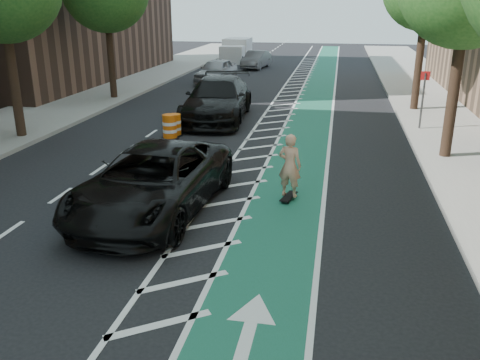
% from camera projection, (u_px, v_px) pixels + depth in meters
% --- Properties ---
extents(ground, '(120.00, 120.00, 0.00)m').
position_uv_depth(ground, '(137.00, 243.00, 11.31)').
color(ground, black).
rests_on(ground, ground).
extents(bike_lane, '(2.00, 90.00, 0.01)m').
position_uv_depth(bike_lane, '(304.00, 138.00, 20.03)').
color(bike_lane, '#175339').
rests_on(bike_lane, ground).
extents(buffer_strip, '(1.40, 90.00, 0.01)m').
position_uv_depth(buffer_strip, '(267.00, 136.00, 20.30)').
color(buffer_strip, silver).
rests_on(buffer_strip, ground).
extents(sidewalk_right, '(5.00, 90.00, 0.15)m').
position_uv_depth(sidewalk_right, '(480.00, 145.00, 18.85)').
color(sidewalk_right, gray).
rests_on(sidewalk_right, ground).
extents(sidewalk_left, '(5.00, 90.00, 0.15)m').
position_uv_depth(sidewalk_left, '(18.00, 123.00, 22.24)').
color(sidewalk_left, gray).
rests_on(sidewalk_left, ground).
extents(curb_right, '(0.12, 90.00, 0.16)m').
position_uv_depth(curb_right, '(411.00, 141.00, 19.29)').
color(curb_right, gray).
rests_on(curb_right, ground).
extents(curb_left, '(0.12, 90.00, 0.16)m').
position_uv_depth(curb_left, '(70.00, 125.00, 21.80)').
color(curb_left, gray).
rests_on(curb_left, ground).
extents(sign_post, '(0.35, 0.08, 2.47)m').
position_uv_depth(sign_post, '(423.00, 99.00, 20.62)').
color(sign_post, '#4C4C4C').
rests_on(sign_post, ground).
extents(skateboard, '(0.43, 0.88, 0.11)m').
position_uv_depth(skateboard, '(289.00, 197.00, 13.78)').
color(skateboard, black).
rests_on(skateboard, ground).
extents(skateboarder, '(0.71, 0.55, 1.73)m').
position_uv_depth(skateboarder, '(290.00, 166.00, 13.49)').
color(skateboarder, tan).
rests_on(skateboarder, skateboard).
extents(suv_near, '(3.15, 6.13, 1.66)m').
position_uv_depth(suv_near, '(153.00, 181.00, 12.79)').
color(suv_near, black).
rests_on(suv_near, ground).
extents(suv_far, '(3.01, 6.60, 1.87)m').
position_uv_depth(suv_far, '(217.00, 99.00, 22.94)').
color(suv_far, black).
rests_on(suv_far, ground).
extents(car_silver, '(2.37, 4.73, 1.55)m').
position_uv_depth(car_silver, '(216.00, 71.00, 33.75)').
color(car_silver, '#97989D').
rests_on(car_silver, ground).
extents(car_grey, '(2.00, 4.34, 1.38)m').
position_uv_depth(car_grey, '(256.00, 60.00, 41.14)').
color(car_grey, '#5A5A5F').
rests_on(car_grey, ground).
extents(box_truck, '(2.21, 4.80, 2.00)m').
position_uv_depth(box_truck, '(236.00, 51.00, 45.72)').
color(box_truck, silver).
rests_on(box_truck, ground).
extents(barrel_a, '(0.70, 0.70, 0.95)m').
position_uv_depth(barrel_a, '(170.00, 127.00, 19.89)').
color(barrel_a, '#E25E0B').
rests_on(barrel_a, ground).
extents(barrel_b, '(0.64, 0.64, 0.87)m').
position_uv_depth(barrel_b, '(175.00, 125.00, 20.36)').
color(barrel_b, orange).
rests_on(barrel_b, ground).
extents(barrel_c, '(0.62, 0.62, 0.85)m').
position_uv_depth(barrel_c, '(219.00, 90.00, 28.55)').
color(barrel_c, '#EE4B0C').
rests_on(barrel_c, ground).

